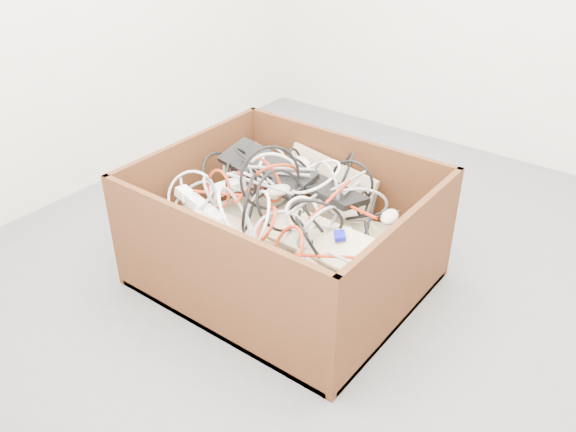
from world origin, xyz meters
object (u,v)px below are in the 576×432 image
Objects in this scene: cardboard_box at (282,250)px; power_strip_left at (243,182)px; power_strip_right at (200,206)px; vga_plug at (340,236)px.

power_strip_left is at bearing 170.85° from cardboard_box.
power_strip_left is at bearing 88.91° from power_strip_right.
cardboard_box is at bearing -141.24° from vga_plug.
power_strip_left is at bearing -140.81° from vga_plug.
power_strip_left is 1.06× the size of power_strip_right.
power_strip_left is (-0.24, 0.04, 0.23)m from cardboard_box.
power_strip_left is 0.23m from power_strip_right.
power_strip_left is 6.28× the size of vga_plug.
vga_plug is at bearing -57.85° from power_strip_left.
power_strip_right is at bearing -146.49° from power_strip_left.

